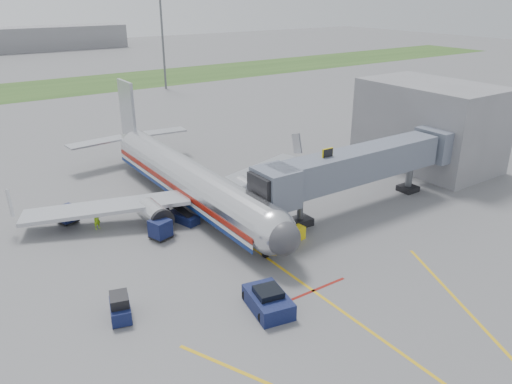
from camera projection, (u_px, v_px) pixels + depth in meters
ground at (280, 267)px, 39.12m from camera, size 400.00×400.00×0.00m
grass_strip at (30, 90)px, 107.94m from camera, size 300.00×25.00×0.01m
apron_markings at (346, 314)px, 33.46m from camera, size 21.52×50.00×0.01m
airliner at (189, 179)px, 49.79m from camera, size 32.10×35.67×10.25m
jet_bridge at (356, 166)px, 47.99m from camera, size 25.30×4.00×6.90m
terminal at (429, 125)px, 60.57m from camera, size 10.00×16.00×10.00m
light_mast_right at (163, 38)px, 105.48m from camera, size 2.00×0.44×20.40m
pushback_tug at (268, 301)px, 33.74m from camera, size 3.03×4.21×1.60m
baggage_tug at (120, 307)px, 32.89m from camera, size 1.89×2.71×1.72m
baggage_cart_a at (160, 229)px, 43.37m from camera, size 2.02×2.02×1.74m
baggage_cart_b at (156, 206)px, 48.13m from camera, size 1.53×1.53×1.62m
baggage_cart_c at (67, 214)px, 46.35m from camera, size 1.89×1.89×1.62m
belt_loader at (183, 217)px, 46.67m from camera, size 2.14×3.98×1.88m
ground_power_cart at (296, 233)px, 43.30m from camera, size 1.52×1.09×1.15m
ramp_worker at (97, 219)px, 45.08m from camera, size 0.80×0.67×1.88m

